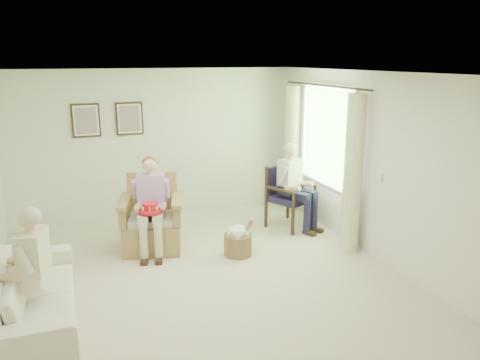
# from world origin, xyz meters

# --- Properties ---
(floor) EXTENTS (5.50, 5.50, 0.00)m
(floor) POSITION_xyz_m (0.00, 0.00, 0.00)
(floor) COLOR beige
(floor) RESTS_ON ground
(back_wall) EXTENTS (5.00, 0.04, 2.60)m
(back_wall) POSITION_xyz_m (0.00, 2.75, 1.30)
(back_wall) COLOR silver
(back_wall) RESTS_ON ground
(front_wall) EXTENTS (5.00, 0.04, 2.60)m
(front_wall) POSITION_xyz_m (0.00, -2.75, 1.30)
(front_wall) COLOR silver
(front_wall) RESTS_ON ground
(right_wall) EXTENTS (0.04, 5.50, 2.60)m
(right_wall) POSITION_xyz_m (2.50, 0.00, 1.30)
(right_wall) COLOR silver
(right_wall) RESTS_ON ground
(ceiling) EXTENTS (5.00, 5.50, 0.02)m
(ceiling) POSITION_xyz_m (0.00, 0.00, 2.60)
(ceiling) COLOR white
(ceiling) RESTS_ON back_wall
(window) EXTENTS (0.13, 2.50, 1.63)m
(window) POSITION_xyz_m (2.46, 1.20, 1.58)
(window) COLOR #2D6B23
(window) RESTS_ON right_wall
(curtain_left) EXTENTS (0.34, 0.34, 2.30)m
(curtain_left) POSITION_xyz_m (2.33, 0.22, 1.15)
(curtain_left) COLOR beige
(curtain_left) RESTS_ON ground
(curtain_right) EXTENTS (0.34, 0.34, 2.30)m
(curtain_right) POSITION_xyz_m (2.33, 2.18, 1.15)
(curtain_right) COLOR beige
(curtain_right) RESTS_ON ground
(framed_print_left) EXTENTS (0.45, 0.05, 0.55)m
(framed_print_left) POSITION_xyz_m (-1.15, 2.71, 1.78)
(framed_print_left) COLOR #382114
(framed_print_left) RESTS_ON back_wall
(framed_print_right) EXTENTS (0.45, 0.05, 0.55)m
(framed_print_right) POSITION_xyz_m (-0.45, 2.71, 1.78)
(framed_print_right) COLOR #382114
(framed_print_right) RESTS_ON back_wall
(wicker_armchair) EXTENTS (0.86, 0.85, 1.09)m
(wicker_armchair) POSITION_xyz_m (-0.40, 1.31, 0.35)
(wicker_armchair) COLOR #A67A4E
(wicker_armchair) RESTS_ON ground
(wood_armchair) EXTENTS (0.66, 0.62, 1.01)m
(wood_armchair) POSITION_xyz_m (1.95, 1.50, 0.55)
(wood_armchair) COLOR black
(wood_armchair) RESTS_ON ground
(sofa) EXTENTS (2.09, 0.82, 0.61)m
(sofa) POSITION_xyz_m (-1.95, -0.22, 0.30)
(sofa) COLOR white
(sofa) RESTS_ON ground
(person_wicker) EXTENTS (0.40, 0.63, 1.38)m
(person_wicker) POSITION_xyz_m (-0.40, 1.16, 0.81)
(person_wicker) COLOR beige
(person_wicker) RESTS_ON ground
(person_dark) EXTENTS (0.40, 0.63, 1.39)m
(person_dark) POSITION_xyz_m (1.95, 1.33, 0.82)
(person_dark) COLOR #1B1937
(person_dark) RESTS_ON ground
(person_sofa) EXTENTS (0.42, 0.62, 1.27)m
(person_sofa) POSITION_xyz_m (-1.95, -0.35, 0.72)
(person_sofa) COLOR beige
(person_sofa) RESTS_ON ground
(red_hat) EXTENTS (0.32, 0.32, 0.14)m
(red_hat) POSITION_xyz_m (-0.47, 0.97, 0.72)
(red_hat) COLOR red
(red_hat) RESTS_ON person_wicker
(hatbox) EXTENTS (0.51, 0.51, 0.59)m
(hatbox) POSITION_xyz_m (0.71, 0.60, 0.23)
(hatbox) COLOR #A57A59
(hatbox) RESTS_ON ground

